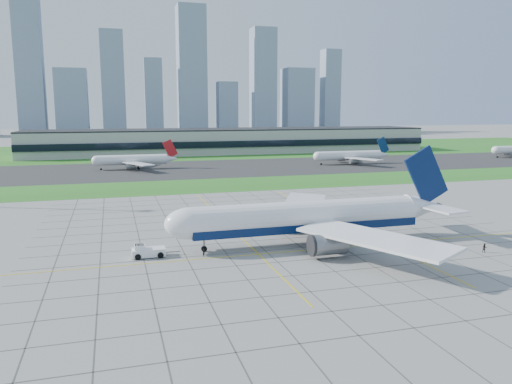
{
  "coord_description": "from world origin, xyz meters",
  "views": [
    {
      "loc": [
        -36.93,
        -93.24,
        28.22
      ],
      "look_at": [
        -1.27,
        29.88,
        7.0
      ],
      "focal_mm": 35.0,
      "sensor_mm": 36.0,
      "label": 1
    }
  ],
  "objects_px": {
    "crew_near": "(204,253)",
    "distant_jet_1": "(133,160)",
    "pushback_tug": "(147,251)",
    "crew_far": "(485,248)",
    "distant_jet_2": "(350,155)",
    "airliner": "(308,218)"
  },
  "relations": [
    {
      "from": "airliner",
      "to": "distant_jet_1",
      "type": "distance_m",
      "value": 151.74
    },
    {
      "from": "distant_jet_1",
      "to": "airliner",
      "type": "bearing_deg",
      "value": -78.75
    },
    {
      "from": "pushback_tug",
      "to": "crew_far",
      "type": "relative_size",
      "value": 4.91
    },
    {
      "from": "pushback_tug",
      "to": "airliner",
      "type": "bearing_deg",
      "value": 0.88
    },
    {
      "from": "distant_jet_2",
      "to": "airliner",
      "type": "bearing_deg",
      "value": -119.81
    },
    {
      "from": "pushback_tug",
      "to": "distant_jet_1",
      "type": "relative_size",
      "value": 0.22
    },
    {
      "from": "crew_near",
      "to": "distant_jet_2",
      "type": "relative_size",
      "value": 0.04
    },
    {
      "from": "crew_near",
      "to": "distant_jet_1",
      "type": "distance_m",
      "value": 152.56
    },
    {
      "from": "crew_near",
      "to": "distant_jet_1",
      "type": "relative_size",
      "value": 0.04
    },
    {
      "from": "airliner",
      "to": "crew_far",
      "type": "bearing_deg",
      "value": -28.0
    },
    {
      "from": "crew_far",
      "to": "distant_jet_2",
      "type": "bearing_deg",
      "value": 95.13
    },
    {
      "from": "crew_far",
      "to": "distant_jet_2",
      "type": "distance_m",
      "value": 164.61
    },
    {
      "from": "distant_jet_1",
      "to": "crew_near",
      "type": "bearing_deg",
      "value": -87.57
    },
    {
      "from": "crew_near",
      "to": "airliner",
      "type": "bearing_deg",
      "value": -31.42
    },
    {
      "from": "airliner",
      "to": "crew_near",
      "type": "relative_size",
      "value": 40.76
    },
    {
      "from": "airliner",
      "to": "crew_far",
      "type": "height_order",
      "value": "airliner"
    },
    {
      "from": "crew_far",
      "to": "crew_near",
      "type": "bearing_deg",
      "value": -170.7
    },
    {
      "from": "pushback_tug",
      "to": "crew_far",
      "type": "height_order",
      "value": "pushback_tug"
    },
    {
      "from": "pushback_tug",
      "to": "crew_far",
      "type": "distance_m",
      "value": 66.88
    },
    {
      "from": "airliner",
      "to": "distant_jet_1",
      "type": "bearing_deg",
      "value": 100.9
    },
    {
      "from": "pushback_tug",
      "to": "distant_jet_1",
      "type": "xyz_separation_m",
      "value": [
        4.15,
        149.54,
        3.33
      ]
    },
    {
      "from": "pushback_tug",
      "to": "crew_near",
      "type": "bearing_deg",
      "value": -15.33
    }
  ]
}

